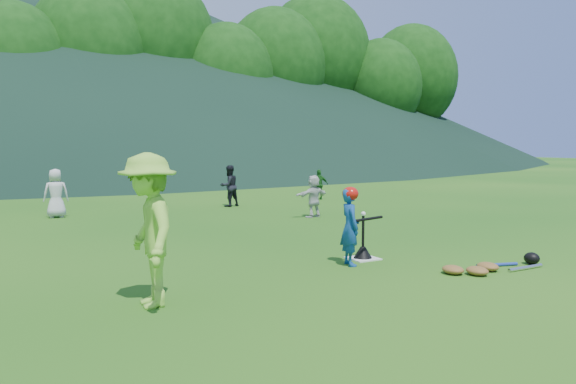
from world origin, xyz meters
The scene contains 14 objects.
ground centered at (0.00, 0.00, 0.00)m, with size 120.00×120.00×0.00m, color #154E11.
home_plate centered at (0.00, 0.00, 0.01)m, with size 0.45×0.45×0.02m, color silver.
baseball centered at (0.00, 0.00, 0.74)m, with size 0.08×0.08×0.08m, color white.
batter_child centered at (-0.45, -0.28, 0.59)m, with size 0.43×0.28×1.19m, color navy.
adult_coach centered at (-3.73, -0.93, 0.88)m, with size 1.14×0.66×1.77m, color #8CD23D.
fielder_a centered at (-3.70, 7.87, 0.62)m, with size 0.60×0.39×1.23m, color silver.
fielder_b centered at (1.08, 8.02, 0.61)m, with size 0.59×0.46×1.22m, color black.
fielder_c centered at (4.50, 8.47, 0.50)m, with size 0.59×0.24×1.00m, color #1B5A1B.
fielder_d centered at (2.00, 4.76, 0.54)m, with size 1.00×0.32×1.07m, color silver.
batting_tee centered at (0.00, 0.00, 0.13)m, with size 0.30×0.30×0.68m.
batter_gear centered at (-0.43, -0.28, 1.07)m, with size 0.73×0.26×0.55m.
equipment_pile centered at (1.10, -1.59, 0.07)m, with size 1.80×0.56×0.19m.
outfield_fence centered at (0.00, 28.00, 0.70)m, with size 70.07×0.08×1.33m.
tree_line centered at (0.20, 33.83, 8.21)m, with size 70.04×11.40×14.82m.
Camera 1 is at (-5.42, -7.25, 1.88)m, focal length 35.00 mm.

